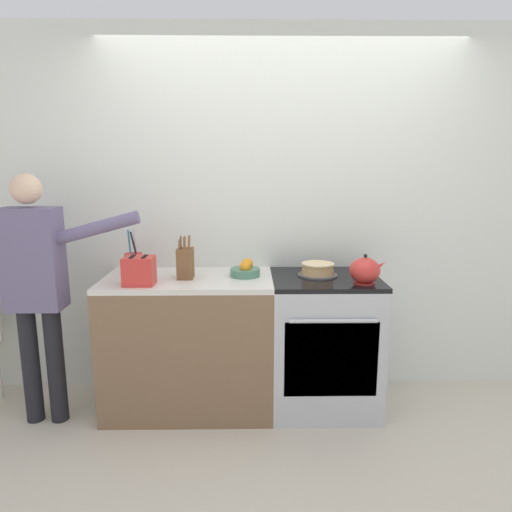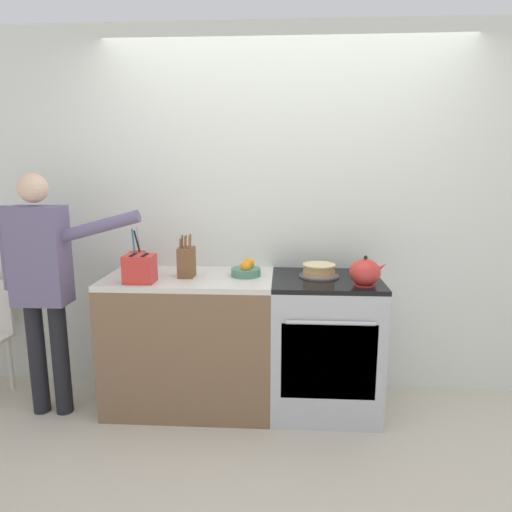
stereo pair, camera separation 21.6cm
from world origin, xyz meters
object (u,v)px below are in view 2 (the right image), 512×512
Objects in this scene: tea_kettle at (365,272)px; utensil_crock at (138,261)px; person_baker at (42,275)px; stove_range at (324,344)px; knife_block at (186,262)px; layer_cake at (319,271)px; fruit_bowl at (246,270)px; toaster at (140,269)px.

tea_kettle is 0.73× the size of utensil_crock.
person_baker is (-2.06, -0.01, -0.05)m from tea_kettle.
person_baker is (-1.83, -0.17, 0.50)m from stove_range.
knife_block reaches higher than stove_range.
knife_block is (-1.15, 0.15, 0.02)m from tea_kettle.
layer_cake is 1.34× the size of fruit_bowl.
tea_kettle is at bearing 0.70° from toaster.
utensil_crock is (-0.37, 0.11, -0.03)m from knife_block.
person_baker reaches higher than utensil_crock.
toaster is (-1.41, -0.02, 0.01)m from tea_kettle.
knife_block is 1.42× the size of toaster.
stove_range is at bearing -4.03° from fruit_bowl.
knife_block reaches higher than fruit_bowl.
layer_cake reaches higher than stove_range.
person_baker reaches higher than tea_kettle.
stove_range is at bearing 0.89° from knife_block.
utensil_crock reaches higher than layer_cake.
layer_cake is (-0.05, 0.04, 0.50)m from stove_range.
knife_block is at bearing 172.77° from tea_kettle.
utensil_crock is 0.29m from toaster.
utensil_crock is 1.59× the size of toaster.
toaster reaches higher than layer_cake.
layer_cake is at bearing 10.94° from toaster.
person_baker is (-0.64, 0.00, -0.05)m from toaster.
stove_range is 0.50m from layer_cake.
utensil_crock is at bearing 110.19° from toaster.
stove_range is 3.46× the size of layer_cake.
utensil_crock is 0.76m from fruit_bowl.
utensil_crock is 0.20× the size of person_baker.
toaster reaches higher than fruit_bowl.
utensil_crock reaches higher than fruit_bowl.
toaster is at bearing -148.41° from knife_block.
fruit_bowl reaches higher than layer_cake.
stove_range is at bearing -3.54° from person_baker.
knife_block reaches higher than layer_cake.
utensil_crock reaches higher than stove_range.
fruit_bowl is at bearing 0.27° from person_baker.
layer_cake is at bearing 142.64° from tea_kettle.
stove_range is 3.20× the size of knife_block.
person_baker is at bearing -153.36° from utensil_crock.
toaster is (-0.27, -0.16, -0.02)m from knife_block.
knife_block is at bearing -172.48° from fruit_bowl.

